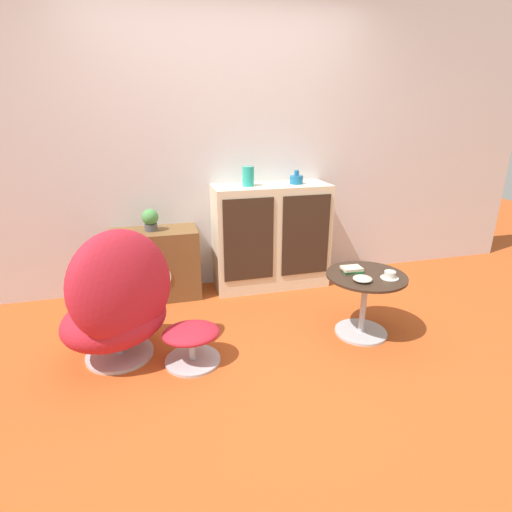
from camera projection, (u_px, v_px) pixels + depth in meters
ground_plane at (268, 362)px, 2.69m from camera, size 12.00×12.00×0.00m
wall_back at (223, 146)px, 3.57m from camera, size 6.40×0.06×2.60m
sideboard at (271, 237)px, 3.74m from camera, size 1.06×0.40×0.97m
tv_console at (156, 264)px, 3.55m from camera, size 0.74×0.38×0.62m
egg_chair at (119, 303)px, 2.58m from camera, size 0.96×0.94×0.94m
ottoman at (192, 339)px, 2.63m from camera, size 0.38×0.37×0.26m
coffee_table at (364, 296)px, 2.93m from camera, size 0.58×0.58×0.48m
vase_leftmost at (248, 176)px, 3.49m from camera, size 0.10×0.10×0.17m
vase_inner_left at (296, 179)px, 3.62m from camera, size 0.12×0.12×0.12m
potted_plant at (150, 219)px, 3.40m from camera, size 0.14×0.14×0.19m
teacup at (390, 276)px, 2.81m from camera, size 0.13×0.13×0.05m
book_stack at (352, 269)px, 2.93m from camera, size 0.16×0.12×0.04m
bowl at (363, 279)px, 2.76m from camera, size 0.13×0.13×0.04m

